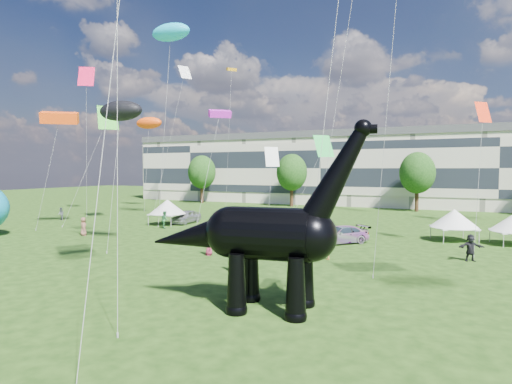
% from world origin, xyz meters
% --- Properties ---
extents(ground, '(220.00, 220.00, 0.00)m').
position_xyz_m(ground, '(0.00, 0.00, 0.00)').
color(ground, '#16330C').
rests_on(ground, ground).
extents(terrace_row, '(78.00, 11.00, 12.00)m').
position_xyz_m(terrace_row, '(-8.00, 62.00, 6.00)').
color(terrace_row, beige).
rests_on(terrace_row, ground).
extents(tree_far_left, '(5.20, 5.20, 9.44)m').
position_xyz_m(tree_far_left, '(-30.00, 53.00, 6.29)').
color(tree_far_left, '#382314').
rests_on(tree_far_left, ground).
extents(tree_mid_left, '(5.20, 5.20, 9.44)m').
position_xyz_m(tree_mid_left, '(-12.00, 53.00, 6.29)').
color(tree_mid_left, '#382314').
rests_on(tree_mid_left, ground).
extents(tree_mid_right, '(5.20, 5.20, 9.44)m').
position_xyz_m(tree_mid_right, '(8.00, 53.00, 6.29)').
color(tree_mid_right, '#382314').
rests_on(tree_mid_right, ground).
extents(dinosaur_sculpture, '(10.78, 3.42, 8.77)m').
position_xyz_m(dinosaur_sculpture, '(5.76, 2.48, 3.31)').
color(dinosaur_sculpture, black).
rests_on(dinosaur_sculpture, ground).
extents(car_silver, '(2.04, 4.66, 1.56)m').
position_xyz_m(car_silver, '(-15.10, 26.41, 0.78)').
color(car_silver, silver).
rests_on(car_silver, ground).
extents(car_grey, '(5.21, 2.87, 1.63)m').
position_xyz_m(car_grey, '(-3.81, 22.14, 0.81)').
color(car_grey, gray).
rests_on(car_grey, ground).
extents(car_white, '(5.59, 3.03, 1.49)m').
position_xyz_m(car_white, '(1.60, 23.67, 0.74)').
color(car_white, white).
rests_on(car_white, ground).
extents(car_dark, '(4.98, 5.22, 1.49)m').
position_xyz_m(car_dark, '(4.67, 20.88, 0.74)').
color(car_dark, '#595960').
rests_on(car_dark, ground).
extents(gazebo_near, '(5.33, 5.33, 2.82)m').
position_xyz_m(gazebo_near, '(13.42, 26.52, 1.98)').
color(gazebo_near, white).
rests_on(gazebo_near, ground).
extents(gazebo_left, '(4.29, 4.29, 2.89)m').
position_xyz_m(gazebo_left, '(-16.35, 24.57, 2.03)').
color(gazebo_left, silver).
rests_on(gazebo_left, ground).
extents(visitors, '(55.70, 45.58, 1.88)m').
position_xyz_m(visitors, '(-0.86, 15.62, 0.87)').
color(visitors, '#2C6F3B').
rests_on(visitors, ground).
extents(kites, '(68.93, 51.39, 28.06)m').
position_xyz_m(kites, '(-13.68, 22.99, 18.87)').
color(kites, red).
rests_on(kites, ground).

